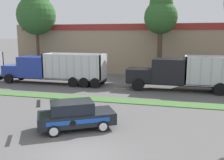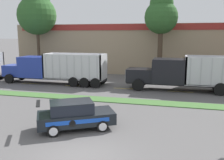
# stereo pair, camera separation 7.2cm
# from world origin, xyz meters

# --- Properties ---
(ground_plane) EXTENTS (600.00, 600.00, 0.00)m
(ground_plane) POSITION_xyz_m (0.00, 0.00, 0.00)
(ground_plane) COLOR #5B5959
(grass_verge) EXTENTS (120.00, 1.56, 0.06)m
(grass_verge) POSITION_xyz_m (0.00, 9.68, 0.03)
(grass_verge) COLOR #477538
(grass_verge) RESTS_ON ground_plane
(centre_line_2) EXTENTS (2.40, 0.14, 0.01)m
(centre_line_2) POSITION_xyz_m (-11.58, 14.47, 0.00)
(centre_line_2) COLOR yellow
(centre_line_2) RESTS_ON ground_plane
(centre_line_3) EXTENTS (2.40, 0.14, 0.01)m
(centre_line_3) POSITION_xyz_m (-6.18, 14.47, 0.00)
(centre_line_3) COLOR yellow
(centre_line_3) RESTS_ON ground_plane
(centre_line_4) EXTENTS (2.40, 0.14, 0.01)m
(centre_line_4) POSITION_xyz_m (-0.78, 14.47, 0.00)
(centre_line_4) COLOR yellow
(centre_line_4) RESTS_ON ground_plane
(centre_line_5) EXTENTS (2.40, 0.14, 0.01)m
(centre_line_5) POSITION_xyz_m (4.62, 14.47, 0.00)
(centre_line_5) COLOR yellow
(centre_line_5) RESTS_ON ground_plane
(dump_truck_lead) EXTENTS (11.94, 2.70, 3.38)m
(dump_truck_lead) POSITION_xyz_m (-10.07, 15.18, 1.57)
(dump_truck_lead) COLOR black
(dump_truck_lead) RESTS_ON ground_plane
(dump_truck_trail) EXTENTS (12.03, 2.76, 3.42)m
(dump_truck_trail) POSITION_xyz_m (4.48, 14.92, 1.62)
(dump_truck_trail) COLOR black
(dump_truck_trail) RESTS_ON ground_plane
(rally_car) EXTENTS (4.68, 3.75, 1.68)m
(rally_car) POSITION_xyz_m (-1.43, 2.96, 0.85)
(rally_car) COLOR black
(rally_car) RESTS_ON ground_plane
(store_building_backdrop) EXTENTS (34.94, 12.10, 6.85)m
(store_building_backdrop) POSITION_xyz_m (-1.63, 29.40, 3.43)
(store_building_backdrop) COLOR #9E896B
(store_building_backdrop) RESTS_ON ground_plane
(tree_behind_left) EXTENTS (4.02, 4.02, 10.49)m
(tree_behind_left) POSITION_xyz_m (2.10, 21.54, 7.76)
(tree_behind_left) COLOR #473828
(tree_behind_left) RESTS_ON ground_plane
(tree_behind_right) EXTENTS (5.38, 5.38, 12.10)m
(tree_behind_right) POSITION_xyz_m (-15.00, 22.20, 8.58)
(tree_behind_right) COLOR #473828
(tree_behind_right) RESTS_ON ground_plane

